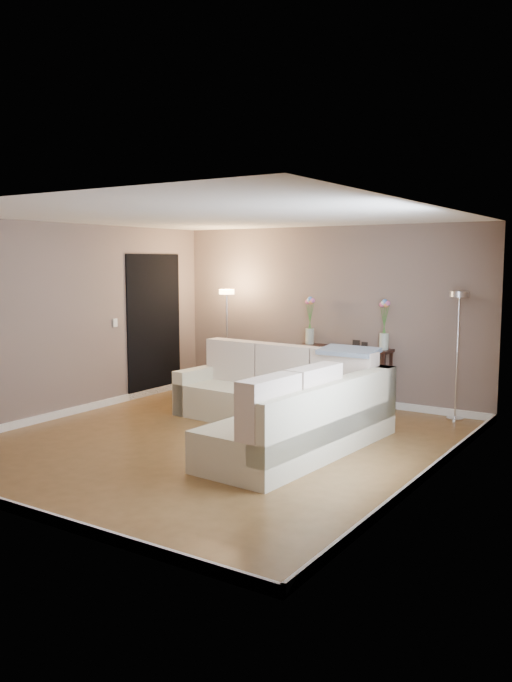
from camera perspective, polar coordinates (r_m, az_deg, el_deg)
The scene contains 23 objects.
floor at distance 7.86m, azimuth -3.21°, elevation -8.61°, with size 5.00×5.50×0.01m, color brown.
ceiling at distance 7.59m, azimuth -3.34°, elevation 10.72°, with size 5.00×5.50×0.01m, color white.
wall_back at distance 9.97m, azimuth 6.14°, elevation 2.28°, with size 5.00×0.02×2.60m, color #77645B.
wall_front at distance 5.65m, azimuth -20.03°, elevation -1.64°, with size 5.00×0.02×2.60m, color #77645B.
wall_left at distance 9.32m, azimuth -15.84°, elevation 1.73°, with size 0.02×5.50×2.60m, color #77645B.
wall_right at distance 6.47m, azimuth 14.97°, elevation -0.41°, with size 0.02×5.50×2.60m, color #77645B.
baseboard_back at distance 10.13m, azimuth 5.98°, elevation -4.80°, with size 5.00×0.03×0.10m, color white.
baseboard_front at distance 5.97m, azimuth -19.33°, elevation -13.56°, with size 5.00×0.03×0.10m, color white.
baseboard_left at distance 9.49m, azimuth -15.49°, elevation -5.81°, with size 0.03×5.50×0.10m, color white.
baseboard_right at distance 6.75m, azimuth 14.43°, elevation -10.99°, with size 0.03×5.50×0.10m, color white.
doorway at distance 10.51m, azimuth -8.72°, elevation 1.38°, with size 0.02×1.20×2.20m, color black.
switch_plate at distance 9.88m, azimuth -12.00°, elevation 1.55°, with size 0.02×0.08×0.12m, color white.
sectional_sofa at distance 8.05m, azimuth 2.37°, elevation -5.49°, with size 2.89×2.90×1.00m.
throw_blanket at distance 8.29m, azimuth 7.97°, elevation -0.85°, with size 0.72×0.41×0.05m, color gray.
console_table at distance 9.82m, azimuth 7.23°, elevation -2.61°, with size 1.39×0.38×0.86m.
leaning_mirror at distance 9.84m, azimuth 8.17°, elevation 1.78°, with size 0.99×0.05×0.77m.
table_decor at distance 9.69m, azimuth 7.57°, elevation -0.43°, with size 0.59×0.13×0.14m.
flower_vase_left at distance 9.96m, azimuth 4.65°, elevation 1.40°, with size 0.16×0.13×0.73m.
flower_vase_right at distance 9.46m, azimuth 10.94°, elevation 1.00°, with size 0.16×0.13×0.73m.
floor_lamp_lit at distance 10.33m, azimuth -2.52°, elevation 1.75°, with size 0.29×0.29×1.66m.
floor_lamp_unlit at distance 9.06m, azimuth 16.95°, elevation 0.94°, with size 0.30×0.30×1.70m.
charcoal_rug at distance 10.23m, azimuth -3.53°, elevation -4.89°, with size 1.08×0.81×0.01m, color black.
black_bag at distance 10.16m, azimuth -4.68°, elevation -3.86°, with size 0.31×0.22×0.20m, color black.
Camera 1 is at (4.48, -6.11, 2.10)m, focal length 35.00 mm.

